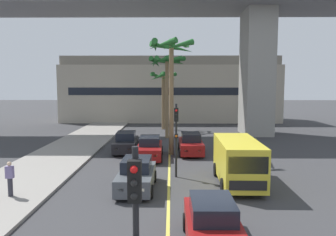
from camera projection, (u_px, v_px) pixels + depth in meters
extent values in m
cube|color=#DBCC4C|center=(169.00, 163.00, 22.44)|extent=(0.14, 56.00, 0.01)
cube|color=gray|center=(257.00, 73.00, 34.83)|extent=(2.80, 4.40, 12.86)
cube|color=#BCB29E|center=(170.00, 93.00, 48.25)|extent=(30.09, 8.00, 7.81)
cube|color=gray|center=(170.00, 62.00, 47.78)|extent=(29.49, 7.20, 1.20)
cube|color=black|center=(170.00, 91.00, 44.21)|extent=(27.08, 0.04, 1.00)
cube|color=maroon|center=(191.00, 146.00, 25.43)|extent=(1.75, 4.12, 0.80)
cube|color=black|center=(191.00, 137.00, 25.51)|extent=(1.42, 2.07, 0.60)
cube|color=#F2EDCC|center=(200.00, 151.00, 23.43)|extent=(0.24, 0.08, 0.14)
cube|color=#F2EDCC|center=(186.00, 151.00, 23.43)|extent=(0.24, 0.08, 0.14)
cylinder|color=black|center=(203.00, 153.00, 24.20)|extent=(0.23, 0.64, 0.64)
cylinder|color=black|center=(181.00, 153.00, 24.19)|extent=(0.23, 0.64, 0.64)
cylinder|color=black|center=(200.00, 146.00, 26.73)|extent=(0.23, 0.64, 0.64)
cylinder|color=black|center=(180.00, 146.00, 26.72)|extent=(0.23, 0.64, 0.64)
cube|color=maroon|center=(213.00, 230.00, 10.84)|extent=(1.70, 4.10, 0.80)
cube|color=black|center=(212.00, 208.00, 10.92)|extent=(1.40, 2.05, 0.60)
cylinder|color=black|center=(230.00, 222.00, 12.13)|extent=(0.22, 0.64, 0.64)
cylinder|color=black|center=(186.00, 222.00, 12.14)|extent=(0.22, 0.64, 0.64)
cube|color=maroon|center=(150.00, 150.00, 23.79)|extent=(1.76, 4.12, 0.80)
cube|color=black|center=(150.00, 141.00, 23.87)|extent=(1.42, 2.07, 0.60)
cube|color=#F2EDCC|center=(155.00, 156.00, 21.78)|extent=(0.24, 0.08, 0.14)
cube|color=#F2EDCC|center=(141.00, 156.00, 21.78)|extent=(0.24, 0.08, 0.14)
cylinder|color=black|center=(161.00, 158.00, 22.55)|extent=(0.23, 0.64, 0.64)
cylinder|color=black|center=(137.00, 158.00, 22.55)|extent=(0.23, 0.64, 0.64)
cylinder|color=black|center=(161.00, 151.00, 25.08)|extent=(0.23, 0.64, 0.64)
cylinder|color=black|center=(140.00, 151.00, 25.07)|extent=(0.23, 0.64, 0.64)
cube|color=black|center=(126.00, 145.00, 26.07)|extent=(1.85, 4.16, 0.80)
cube|color=black|center=(126.00, 136.00, 26.15)|extent=(1.47, 2.10, 0.60)
cube|color=#F2EDCC|center=(130.00, 149.00, 24.08)|extent=(0.24, 0.09, 0.14)
cube|color=#F2EDCC|center=(117.00, 149.00, 24.05)|extent=(0.24, 0.09, 0.14)
cylinder|color=black|center=(135.00, 151.00, 24.85)|extent=(0.24, 0.65, 0.64)
cylinder|color=black|center=(113.00, 151.00, 24.81)|extent=(0.24, 0.65, 0.64)
cylinder|color=black|center=(137.00, 145.00, 27.38)|extent=(0.24, 0.65, 0.64)
cylinder|color=black|center=(118.00, 145.00, 27.33)|extent=(0.24, 0.65, 0.64)
cube|color=#4C5156|center=(137.00, 178.00, 16.83)|extent=(1.76, 4.12, 0.80)
cube|color=black|center=(137.00, 164.00, 16.91)|extent=(1.42, 2.07, 0.60)
cube|color=#F2EDCC|center=(142.00, 190.00, 14.82)|extent=(0.24, 0.08, 0.14)
cube|color=#F2EDCC|center=(121.00, 190.00, 14.84)|extent=(0.24, 0.08, 0.14)
cylinder|color=black|center=(151.00, 191.00, 15.58)|extent=(0.23, 0.64, 0.64)
cylinder|color=black|center=(116.00, 191.00, 15.62)|extent=(0.23, 0.64, 0.64)
cylinder|color=black|center=(154.00, 176.00, 18.11)|extent=(0.23, 0.64, 0.64)
cylinder|color=black|center=(124.00, 176.00, 18.14)|extent=(0.23, 0.64, 0.64)
cube|color=yellow|center=(238.00, 160.00, 17.65)|extent=(2.10, 5.24, 2.10)
cube|color=black|center=(248.00, 165.00, 15.07)|extent=(1.80, 0.11, 0.80)
cube|color=black|center=(248.00, 186.00, 15.10)|extent=(1.70, 0.09, 0.44)
cylinder|color=black|center=(263.00, 186.00, 16.17)|extent=(0.27, 0.76, 0.76)
cylinder|color=black|center=(224.00, 186.00, 16.22)|extent=(0.27, 0.76, 0.76)
cylinder|color=black|center=(249.00, 170.00, 19.27)|extent=(0.27, 0.76, 0.76)
cylinder|color=black|center=(216.00, 169.00, 19.32)|extent=(0.27, 0.76, 0.76)
cube|color=black|center=(135.00, 181.00, 5.93)|extent=(0.24, 0.20, 0.76)
sphere|color=red|center=(134.00, 169.00, 5.80)|extent=(0.14, 0.14, 0.14)
sphere|color=black|center=(134.00, 183.00, 5.83)|extent=(0.14, 0.14, 0.14)
sphere|color=black|center=(134.00, 196.00, 5.85)|extent=(0.14, 0.14, 0.14)
cylinder|color=black|center=(176.00, 141.00, 18.91)|extent=(0.12, 0.12, 4.20)
cube|color=black|center=(176.00, 115.00, 18.62)|extent=(0.24, 0.20, 0.76)
sphere|color=red|center=(176.00, 110.00, 18.49)|extent=(0.14, 0.14, 0.14)
sphere|color=black|center=(176.00, 115.00, 18.52)|extent=(0.14, 0.14, 0.14)
sphere|color=black|center=(176.00, 119.00, 18.54)|extent=(0.14, 0.14, 0.14)
cube|color=black|center=(176.00, 136.00, 18.76)|extent=(0.20, 0.16, 0.24)
cube|color=orange|center=(176.00, 136.00, 18.68)|extent=(0.12, 0.03, 0.12)
cylinder|color=brown|center=(163.00, 102.00, 38.91)|extent=(0.43, 0.43, 6.27)
sphere|color=#236028|center=(163.00, 74.00, 38.58)|extent=(0.60, 0.60, 0.60)
cone|color=#236028|center=(172.00, 77.00, 38.67)|extent=(0.57, 2.14, 1.08)
cone|color=#236028|center=(168.00, 77.00, 39.51)|extent=(2.07, 1.43, 1.04)
cone|color=#236028|center=(158.00, 76.00, 39.44)|extent=(1.98, 1.62, 0.88)
cone|color=#236028|center=(155.00, 76.00, 38.72)|extent=(0.67, 2.17, 0.79)
cone|color=#236028|center=(158.00, 77.00, 37.78)|extent=(1.97, 1.61, 1.08)
cone|color=#236028|center=(168.00, 77.00, 37.75)|extent=(2.00, 1.56, 1.03)
cylinder|color=brown|center=(171.00, 101.00, 24.80)|extent=(0.34, 0.34, 8.14)
sphere|color=#236028|center=(171.00, 43.00, 24.37)|extent=(0.60, 0.60, 0.60)
cone|color=#236028|center=(187.00, 46.00, 24.47)|extent=(0.62, 2.43, 0.87)
cone|color=#236028|center=(178.00, 49.00, 25.44)|extent=(2.33, 1.48, 1.03)
cone|color=#236028|center=(165.00, 47.00, 25.45)|extent=(2.36, 1.42, 0.82)
cone|color=#236028|center=(155.00, 46.00, 24.38)|extent=(0.49, 2.41, 0.93)
cone|color=#236028|center=(162.00, 45.00, 23.41)|extent=(2.26, 1.66, 0.91)
cone|color=#236028|center=(178.00, 45.00, 23.32)|extent=(2.37, 1.36, 1.02)
cylinder|color=brown|center=(167.00, 99.00, 32.54)|extent=(0.34, 0.34, 7.57)
sphere|color=#236028|center=(167.00, 58.00, 32.14)|extent=(0.60, 0.60, 0.60)
cone|color=#236028|center=(179.00, 61.00, 32.15)|extent=(0.44, 2.41, 0.83)
cone|color=#236028|center=(177.00, 62.00, 32.84)|extent=(1.75, 2.22, 0.98)
cone|color=#236028|center=(168.00, 62.00, 33.33)|extent=(2.44, 0.65, 0.86)
cone|color=#236028|center=(160.00, 61.00, 33.11)|extent=(2.19, 1.80, 0.85)
cone|color=#236028|center=(156.00, 63.00, 32.57)|extent=(1.20, 2.40, 1.12)
cone|color=#236028|center=(155.00, 62.00, 31.92)|extent=(0.96, 2.43, 1.12)
cone|color=#236028|center=(159.00, 61.00, 31.22)|extent=(2.20, 1.77, 1.01)
cone|color=#236028|center=(170.00, 60.00, 31.01)|extent=(2.45, 0.96, 0.88)
cone|color=#236028|center=(176.00, 60.00, 31.33)|extent=(2.00, 2.03, 0.89)
cylinder|color=#2D2D38|center=(10.00, 187.00, 15.40)|extent=(0.22, 0.22, 0.85)
cube|color=slate|center=(10.00, 172.00, 15.33)|extent=(0.34, 0.22, 0.56)
sphere|color=beige|center=(9.00, 164.00, 15.29)|extent=(0.20, 0.20, 0.20)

